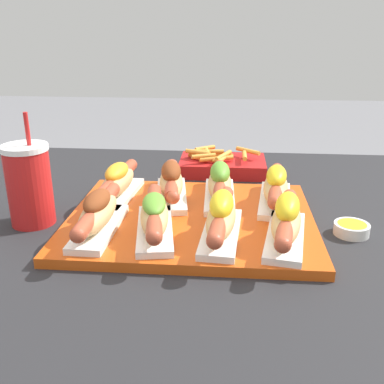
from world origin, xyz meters
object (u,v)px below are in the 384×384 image
at_px(fries_basket, 222,165).
at_px(hot_dog_5, 173,182).
at_px(hot_dog_0, 98,213).
at_px(hot_dog_6, 220,183).
at_px(hot_dog_3, 286,220).
at_px(serving_tray, 191,220).
at_px(hot_dog_1, 154,215).
at_px(drink_cup, 29,185).
at_px(hot_dog_2, 221,217).
at_px(hot_dog_4, 117,182).
at_px(hot_dog_7, 276,187).
at_px(sauce_bowl, 352,228).

bearing_deg(fries_basket, hot_dog_5, -112.51).
xyz_separation_m(hot_dog_0, hot_dog_6, (0.21, 0.17, 0.00)).
height_order(hot_dog_3, hot_dog_5, hot_dog_3).
distance_m(serving_tray, hot_dog_6, 0.11).
height_order(hot_dog_1, hot_dog_6, hot_dog_6).
bearing_deg(drink_cup, hot_dog_2, -10.06).
relative_size(hot_dog_5, hot_dog_6, 0.99).
distance_m(hot_dog_3, hot_dog_4, 0.37).
xyz_separation_m(hot_dog_4, hot_dog_7, (0.32, -0.00, 0.00)).
xyz_separation_m(hot_dog_2, hot_dog_5, (-0.10, 0.17, -0.00)).
bearing_deg(hot_dog_5, hot_dog_3, -39.36).
xyz_separation_m(serving_tray, drink_cup, (-0.30, -0.02, 0.07)).
height_order(hot_dog_5, hot_dog_7, same).
relative_size(hot_dog_2, hot_dog_3, 1.01).
relative_size(hot_dog_0, sauce_bowl, 3.57).
distance_m(serving_tray, drink_cup, 0.31).
bearing_deg(serving_tray, hot_dog_7, 24.68).
relative_size(serving_tray, hot_dog_6, 2.03).
relative_size(hot_dog_6, fries_basket, 1.05).
bearing_deg(hot_dog_5, hot_dog_0, -123.17).
xyz_separation_m(hot_dog_2, hot_dog_6, (-0.01, 0.17, -0.00)).
relative_size(hot_dog_7, sauce_bowl, 3.56).
bearing_deg(hot_dog_1, hot_dog_6, 57.29).
bearing_deg(hot_dog_3, serving_tray, 152.14).
distance_m(serving_tray, hot_dog_2, 0.11).
xyz_separation_m(hot_dog_6, sauce_bowl, (0.24, -0.11, -0.04)).
relative_size(hot_dog_0, hot_dog_2, 1.00).
distance_m(hot_dog_2, hot_dog_4, 0.27).
relative_size(hot_dog_2, hot_dog_7, 1.00).
distance_m(serving_tray, fries_basket, 0.33).
bearing_deg(drink_cup, fries_basket, 43.95).
xyz_separation_m(hot_dog_7, sauce_bowl, (0.13, -0.10, -0.04)).
bearing_deg(hot_dog_4, hot_dog_1, -57.01).
height_order(hot_dog_4, drink_cup, drink_cup).
distance_m(hot_dog_0, sauce_bowl, 0.46).
height_order(serving_tray, hot_dog_3, hot_dog_3).
bearing_deg(hot_dog_3, drink_cup, 171.71).
height_order(hot_dog_2, hot_dog_5, hot_dog_2).
bearing_deg(hot_dog_3, hot_dog_1, 178.00).
distance_m(hot_dog_4, drink_cup, 0.18).
xyz_separation_m(hot_dog_6, fries_basket, (-0.00, 0.23, -0.03)).
relative_size(hot_dog_1, hot_dog_5, 1.00).
bearing_deg(serving_tray, sauce_bowl, -3.91).
height_order(hot_dog_0, sauce_bowl, hot_dog_0).
bearing_deg(hot_dog_7, drink_cup, -168.45).
bearing_deg(fries_basket, hot_dog_3, -74.20).
bearing_deg(hot_dog_6, hot_dog_5, -179.25).
relative_size(hot_dog_6, drink_cup, 1.06).
relative_size(hot_dog_1, hot_dog_4, 0.99).
relative_size(hot_dog_4, sauce_bowl, 3.56).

